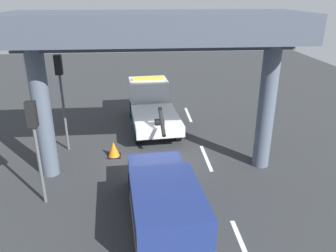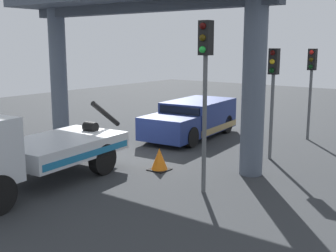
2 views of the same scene
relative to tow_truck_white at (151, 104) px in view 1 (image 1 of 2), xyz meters
The scene contains 10 objects.
ground_plane 4.92m from the tow_truck_white, behind, with size 60.00×40.00×0.10m, color #2D3033.
lane_stripe_west 11.09m from the tow_truck_white, 167.45° to the right, with size 2.60×0.16×0.01m, color silver.
lane_stripe_mid 5.46m from the tow_truck_white, 153.30° to the right, with size 2.60×0.16×0.01m, color silver.
lane_stripe_east 2.95m from the tow_truck_white, 62.62° to the right, with size 2.60×0.16×0.01m, color silver.
tow_truck_white is the anchor object (origin of this frame).
towed_van_green 9.25m from the tow_truck_white, behind, with size 5.36×2.59×1.58m.
overpass_structure 7.19m from the tow_truck_white, behind, with size 3.60×11.29×6.63m.
traffic_light_far 9.01m from the tow_truck_white, 151.02° to the left, with size 0.39×0.32×3.95m.
traffic_light_mid 5.81m from the tow_truck_white, 127.09° to the left, with size 0.39×0.32×4.69m.
traffic_cone_orange 4.73m from the tow_truck_white, 154.87° to the left, with size 0.62×0.62×0.74m.
Camera 1 is at (-13.85, 0.67, 7.32)m, focal length 35.56 mm.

